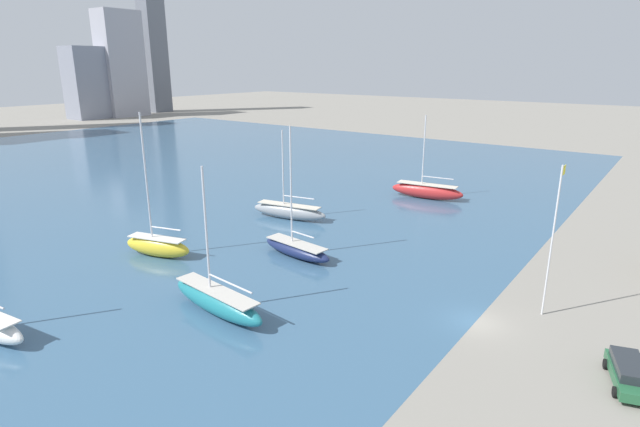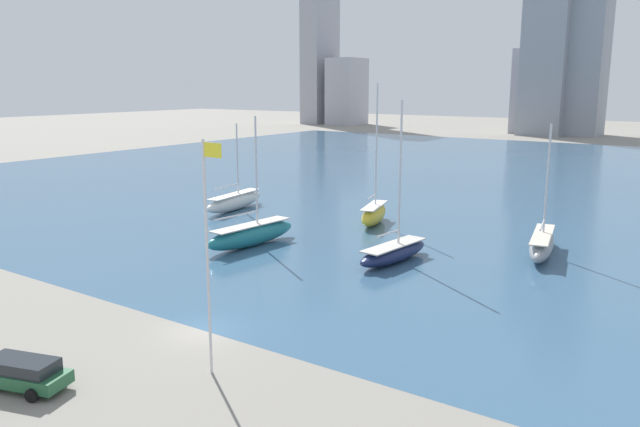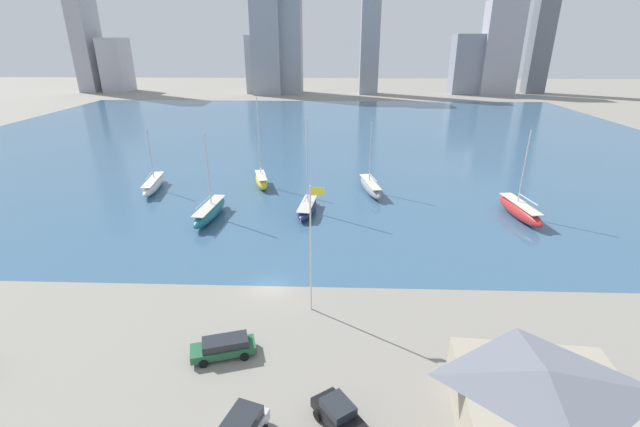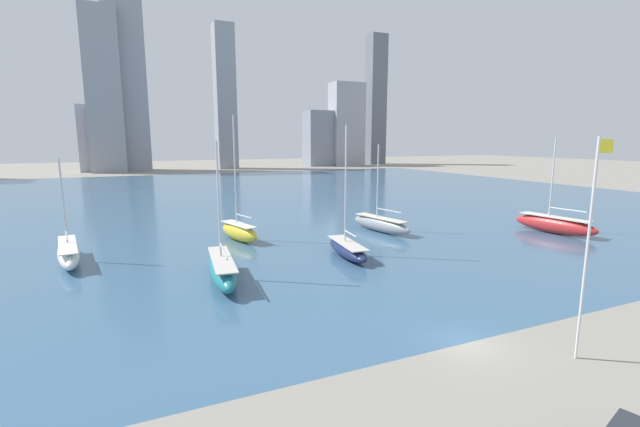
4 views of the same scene
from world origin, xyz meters
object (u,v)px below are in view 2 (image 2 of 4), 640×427
flag_pole (208,251)px  sailboat_teal (251,234)px  sailboat_gray (542,244)px  sailboat_navy (394,252)px  sailboat_white (235,201)px  sailboat_yellow (374,213)px  parked_wagon_green (20,372)px

flag_pole → sailboat_teal: (-15.21, 20.85, -5.41)m
sailboat_gray → sailboat_navy: bearing=-147.8°
sailboat_navy → sailboat_gray: (9.64, 9.05, 0.17)m
sailboat_white → sailboat_yellow: sailboat_yellow is taller
flag_pole → sailboat_gray: (7.70, 32.56, -5.47)m
sailboat_teal → sailboat_yellow: bearing=76.7°
sailboat_navy → sailboat_yellow: bearing=132.5°
flag_pole → sailboat_yellow: (-10.39, 35.06, -5.34)m
sailboat_teal → parked_wagon_green: size_ratio=2.23×
parked_wagon_green → sailboat_white: bearing=11.7°
sailboat_white → sailboat_navy: 27.38m
sailboat_teal → parked_wagon_green: sailboat_teal is taller
sailboat_gray → parked_wagon_green: bearing=-121.0°
sailboat_navy → parked_wagon_green: 30.35m
sailboat_navy → parked_wagon_green: size_ratio=2.53×
flag_pole → sailboat_navy: bearing=94.7°
sailboat_white → sailboat_gray: size_ratio=0.97×
flag_pole → sailboat_white: size_ratio=1.10×
sailboat_navy → sailboat_teal: size_ratio=1.13×
flag_pole → sailboat_yellow: size_ratio=0.82×
sailboat_gray → sailboat_yellow: (-18.09, 2.50, 0.13)m
flag_pole → sailboat_yellow: 36.95m
flag_pole → sailboat_teal: flag_pole is taller
sailboat_teal → parked_wagon_green: (8.69, -27.34, -0.25)m
parked_wagon_green → sailboat_gray: bearing=-37.0°
flag_pole → sailboat_navy: sailboat_navy is taller
parked_wagon_green → sailboat_teal: bearing=0.7°
sailboat_navy → sailboat_white: bearing=167.2°
sailboat_teal → flag_pole: bearing=-48.4°
sailboat_gray → sailboat_white: bearing=169.1°
sailboat_gray → sailboat_teal: sailboat_teal is taller
sailboat_navy → sailboat_yellow: 14.31m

